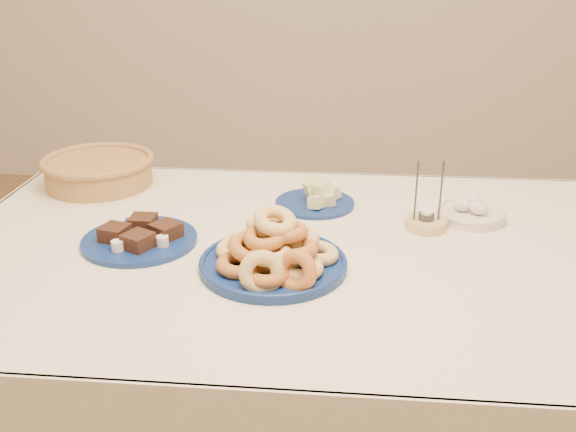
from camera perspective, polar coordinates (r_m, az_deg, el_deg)
The scene contains 7 objects.
dining_table at distance 1.61m, azimuth 0.16°, elevation -6.06°, with size 1.71×1.11×0.75m.
donut_platter at distance 1.43m, azimuth -1.27°, elevation -3.37°, with size 0.35×0.35×0.15m.
melon_plate at distance 1.80m, azimuth 2.61°, elevation 1.67°, with size 0.28×0.28×0.08m.
brownie_plate at distance 1.61m, azimuth -13.04°, elevation -1.86°, with size 0.36×0.36×0.05m.
wicker_basket at distance 2.03m, azimuth -16.48°, elevation 3.96°, with size 0.41×0.41×0.09m.
candle_holder at distance 1.69m, azimuth 12.15°, elevation -0.54°, with size 0.12×0.12×0.18m.
egg_bowl at distance 1.77m, azimuth 15.92°, elevation 0.30°, with size 0.22×0.22×0.06m.
Camera 1 is at (0.12, -1.40, 1.43)m, focal length 40.00 mm.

